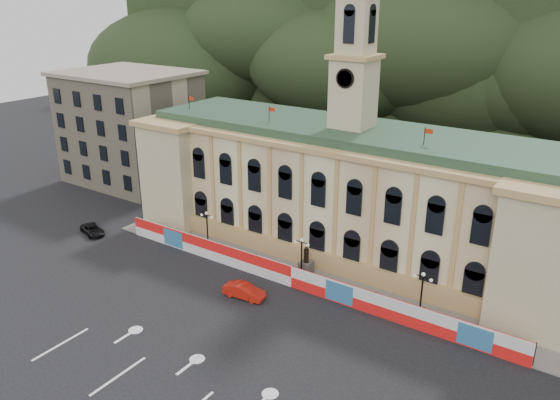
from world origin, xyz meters
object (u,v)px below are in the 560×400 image
Objects in this scene: lamp_center at (302,255)px; red_sedan at (244,291)px; statue at (306,267)px; black_suv at (93,230)px.

lamp_center is 7.74m from red_sedan.
lamp_center is (0.00, -1.00, 1.89)m from statue.
lamp_center reaches higher than black_suv.
lamp_center is at bearing -62.82° from black_suv.
lamp_center is 30.56m from black_suv.
statue is 0.75× the size of black_suv.
statue reaches higher than red_sedan.
lamp_center is 1.04× the size of black_suv.
black_suv is at bearing -169.97° from lamp_center.
statue is at bearing -60.98° from black_suv.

